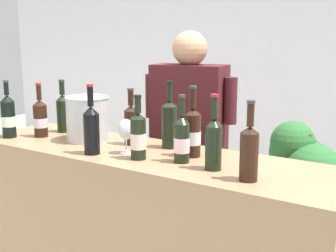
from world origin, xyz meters
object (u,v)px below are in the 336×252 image
object	(u,v)px
wine_bottle_2	(138,136)
wine_glass	(126,131)
wine_bottle_10	(63,112)
wine_bottle_3	(170,123)
wine_bottle_7	(249,151)
potted_shrub	(304,171)
wine_bottle_5	(193,132)
person_server	(189,161)
wine_bottle_0	(214,141)
ice_bucket	(88,118)
wine_bottle_4	(91,128)
wine_bottle_9	(131,125)
wine_bottle_8	(182,139)
wine_bottle_6	(8,116)
wine_bottle_1	(40,118)

from	to	relation	value
wine_bottle_2	wine_glass	bearing A→B (deg)	156.07
wine_bottle_10	wine_bottle_3	bearing A→B (deg)	1.40
wine_bottle_7	potted_shrub	bearing A→B (deg)	95.57
wine_bottle_5	potted_shrub	xyz separation A→B (m)	(0.22, 1.25, -0.50)
person_server	wine_bottle_5	bearing A→B (deg)	-59.20
wine_bottle_0	ice_bucket	distance (m)	0.84
wine_bottle_5	wine_bottle_4	bearing A→B (deg)	-153.05
wine_bottle_4	ice_bucket	bearing A→B (deg)	136.02
wine_bottle_9	potted_shrub	world-z (taller)	wine_bottle_9
wine_bottle_8	person_server	bearing A→B (deg)	117.01
wine_bottle_5	wine_bottle_6	bearing A→B (deg)	-169.20
wine_bottle_5	wine_bottle_10	xyz separation A→B (m)	(-0.93, 0.06, 0.00)
wine_bottle_1	wine_bottle_2	world-z (taller)	wine_bottle_1
wine_bottle_0	wine_glass	world-z (taller)	wine_bottle_0
wine_bottle_2	wine_glass	world-z (taller)	wine_bottle_2
wine_bottle_1	wine_bottle_8	xyz separation A→B (m)	(0.95, -0.01, 0.00)
wine_bottle_3	wine_bottle_10	xyz separation A→B (m)	(-0.75, -0.02, -0.01)
wine_bottle_2	potted_shrub	distance (m)	1.57
wine_bottle_8	wine_bottle_6	bearing A→B (deg)	-175.11
wine_bottle_6	wine_bottle_10	size ratio (longest dim) A/B	1.03
wine_bottle_6	wine_bottle_9	world-z (taller)	wine_bottle_6
wine_glass	wine_bottle_8	bearing A→B (deg)	2.63
wine_bottle_5	ice_bucket	xyz separation A→B (m)	(-0.65, -0.02, 0.00)
wine_bottle_3	wine_bottle_8	bearing A→B (deg)	-46.07
wine_bottle_4	wine_bottle_10	world-z (taller)	wine_bottle_4
wine_bottle_0	wine_bottle_6	bearing A→B (deg)	-176.83
wine_bottle_0	wine_bottle_4	bearing A→B (deg)	-172.02
wine_bottle_0	wine_glass	xyz separation A→B (m)	(-0.48, 0.01, -0.01)
wine_bottle_2	wine_bottle_0	bearing A→B (deg)	6.00
wine_bottle_5	wine_bottle_0	bearing A→B (deg)	-37.37
wine_bottle_2	ice_bucket	xyz separation A→B (m)	(-0.46, 0.15, 0.01)
potted_shrub	wine_bottle_10	bearing A→B (deg)	-134.10
person_server	potted_shrub	xyz separation A→B (m)	(0.58, 0.66, -0.15)
wine_bottle_6	wine_bottle_0	bearing A→B (deg)	3.17
wine_bottle_5	wine_bottle_10	distance (m)	0.93
wine_bottle_2	wine_glass	xyz separation A→B (m)	(-0.11, 0.05, 0.00)
wine_bottle_4	potted_shrub	size ratio (longest dim) A/B	0.35
wine_bottle_9	person_server	xyz separation A→B (m)	(0.04, 0.56, -0.33)
wine_bottle_7	wine_bottle_8	xyz separation A→B (m)	(-0.36, 0.08, -0.01)
wine_bottle_6	wine_glass	size ratio (longest dim) A/B	1.89
wine_bottle_8	person_server	xyz separation A→B (m)	(-0.36, 0.71, -0.33)
wine_bottle_0	potted_shrub	distance (m)	1.48
wine_bottle_2	wine_bottle_6	xyz separation A→B (m)	(-0.89, -0.03, 0.01)
wine_bottle_6	ice_bucket	xyz separation A→B (m)	(0.44, 0.19, 0.00)
wine_glass	wine_bottle_2	bearing A→B (deg)	-23.93
wine_glass	potted_shrub	world-z (taller)	wine_glass
wine_bottle_0	wine_bottle_5	size ratio (longest dim) A/B	0.97
wine_bottle_6	wine_bottle_8	xyz separation A→B (m)	(1.10, 0.09, -0.01)
wine_bottle_2	wine_bottle_4	size ratio (longest dim) A/B	0.88
wine_bottle_3	wine_bottle_10	distance (m)	0.75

